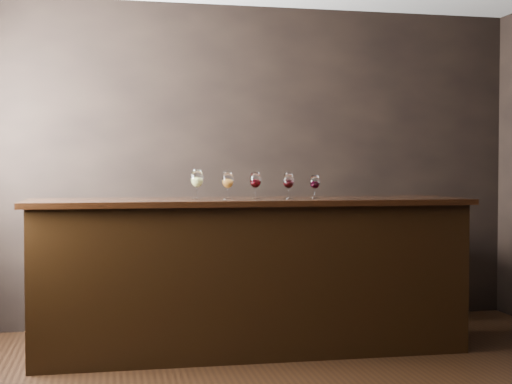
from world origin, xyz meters
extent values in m
cube|color=black|center=(0.00, 2.25, 1.40)|extent=(5.00, 0.02, 2.80)
cube|color=black|center=(-0.12, 1.23, 0.55)|extent=(3.17, 0.75, 1.10)
cube|color=black|center=(-0.12, 1.23, 1.12)|extent=(3.27, 0.83, 0.04)
cube|color=black|center=(0.15, 2.03, 0.43)|extent=(2.41, 0.40, 0.87)
cylinder|color=white|center=(-0.52, 1.25, 1.15)|extent=(0.08, 0.08, 0.00)
cylinder|color=white|center=(-0.52, 1.25, 1.19)|extent=(0.01, 0.01, 0.08)
ellipsoid|color=white|center=(-0.52, 1.25, 1.30)|extent=(0.09, 0.09, 0.13)
cylinder|color=white|center=(-0.52, 1.25, 1.36)|extent=(0.07, 0.07, 0.01)
ellipsoid|color=#C6C767|center=(-0.52, 1.25, 1.28)|extent=(0.07, 0.07, 0.06)
cylinder|color=white|center=(-0.30, 1.22, 1.15)|extent=(0.07, 0.07, 0.00)
cylinder|color=white|center=(-0.30, 1.22, 1.19)|extent=(0.01, 0.01, 0.08)
ellipsoid|color=white|center=(-0.30, 1.22, 1.29)|extent=(0.09, 0.09, 0.12)
cylinder|color=white|center=(-0.30, 1.22, 1.34)|extent=(0.06, 0.06, 0.01)
ellipsoid|color=#B86F23|center=(-0.30, 1.22, 1.27)|extent=(0.07, 0.07, 0.06)
cylinder|color=white|center=(-0.09, 1.22, 1.15)|extent=(0.07, 0.07, 0.00)
cylinder|color=white|center=(-0.09, 1.22, 1.19)|extent=(0.01, 0.01, 0.08)
ellipsoid|color=white|center=(-0.09, 1.22, 1.29)|extent=(0.09, 0.09, 0.12)
cylinder|color=white|center=(-0.09, 1.22, 1.34)|extent=(0.06, 0.06, 0.01)
ellipsoid|color=black|center=(-0.09, 1.22, 1.27)|extent=(0.07, 0.07, 0.06)
cylinder|color=white|center=(0.15, 1.19, 1.15)|extent=(0.07, 0.07, 0.00)
cylinder|color=white|center=(0.15, 1.19, 1.19)|extent=(0.01, 0.01, 0.07)
ellipsoid|color=white|center=(0.15, 1.19, 1.28)|extent=(0.08, 0.08, 0.12)
cylinder|color=white|center=(0.15, 1.19, 1.33)|extent=(0.06, 0.06, 0.01)
ellipsoid|color=black|center=(0.15, 1.19, 1.26)|extent=(0.06, 0.06, 0.05)
cylinder|color=white|center=(0.37, 1.24, 1.15)|extent=(0.06, 0.06, 0.00)
cylinder|color=white|center=(0.37, 1.24, 1.18)|extent=(0.01, 0.01, 0.07)
ellipsoid|color=white|center=(0.37, 1.24, 1.27)|extent=(0.07, 0.07, 0.11)
cylinder|color=white|center=(0.37, 1.24, 1.32)|extent=(0.06, 0.06, 0.01)
ellipsoid|color=black|center=(0.37, 1.24, 1.25)|extent=(0.06, 0.06, 0.05)
camera|label=1|loc=(-1.17, -3.95, 1.38)|focal=50.00mm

